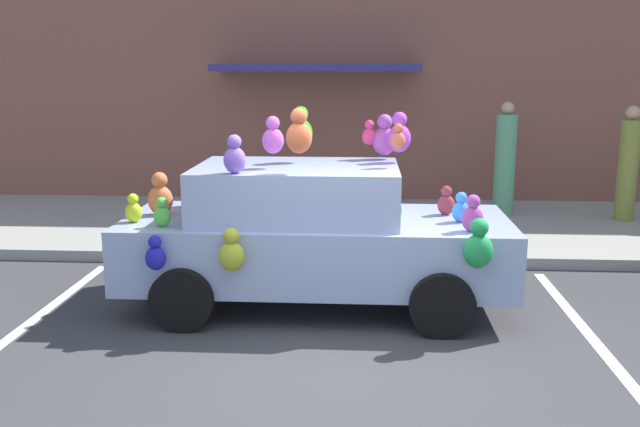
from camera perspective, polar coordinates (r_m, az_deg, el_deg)
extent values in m
plane|color=#38383A|center=(6.33, 1.58, -12.02)|extent=(60.00, 60.00, 0.00)
cube|color=gray|center=(11.06, 2.54, -1.07)|extent=(24.00, 4.00, 0.15)
cube|color=brown|center=(12.94, 2.87, 14.75)|extent=(24.00, 0.30, 6.40)
cube|color=navy|center=(12.41, -0.30, 11.88)|extent=(3.60, 1.10, 0.12)
cube|color=silver|center=(7.58, 20.71, -8.64)|extent=(0.12, 3.60, 0.01)
cube|color=silver|center=(8.00, -21.90, -7.64)|extent=(0.12, 3.60, 0.01)
cube|color=#98A5CB|center=(7.53, -0.29, -2.85)|extent=(4.10, 1.65, 0.68)
cube|color=#98A5CB|center=(7.42, -1.88, 1.81)|extent=(2.13, 1.45, 0.56)
cylinder|color=black|center=(8.43, 8.78, -3.65)|extent=(0.64, 0.22, 0.64)
cylinder|color=black|center=(6.87, 9.97, -7.36)|extent=(0.64, 0.22, 0.64)
cylinder|color=black|center=(8.58, -8.42, -3.36)|extent=(0.64, 0.22, 0.64)
cylinder|color=black|center=(7.05, -11.21, -6.89)|extent=(0.64, 0.22, 0.64)
ellipsoid|color=#58C944|center=(7.18, -12.81, -0.25)|extent=(0.18, 0.15, 0.21)
sphere|color=#58C944|center=(7.15, -12.87, 0.88)|extent=(0.11, 0.11, 0.11)
ellipsoid|color=#EF3673|center=(7.87, 4.06, 6.33)|extent=(0.16, 0.13, 0.19)
sphere|color=#EF3673|center=(7.86, 4.08, 7.29)|extent=(0.10, 0.10, 0.10)
ellipsoid|color=#A63F9B|center=(6.95, 12.40, -0.44)|extent=(0.21, 0.18, 0.25)
sphere|color=#A63F9B|center=(6.92, 12.46, 0.97)|extent=(0.14, 0.14, 0.14)
ellipsoid|color=olive|center=(6.99, -7.39, -0.14)|extent=(0.22, 0.18, 0.27)
sphere|color=olive|center=(6.96, -7.43, 1.34)|extent=(0.14, 0.14, 0.14)
ellipsoid|color=#D95E37|center=(6.77, -1.74, 6.22)|extent=(0.25, 0.21, 0.30)
sphere|color=#D95E37|center=(6.75, -1.75, 7.97)|extent=(0.16, 0.16, 0.16)
ellipsoid|color=#1F1EA3|center=(6.91, -13.34, -3.60)|extent=(0.20, 0.16, 0.24)
sphere|color=#1F1EA3|center=(6.87, -13.41, -2.28)|extent=(0.13, 0.13, 0.13)
ellipsoid|color=#3687E4|center=(7.36, 11.47, 0.14)|extent=(0.18, 0.15, 0.22)
sphere|color=#3687E4|center=(7.33, 11.52, 1.29)|extent=(0.12, 0.12, 0.12)
ellipsoid|color=#C7E020|center=(7.46, -15.04, 0.08)|extent=(0.18, 0.14, 0.21)
sphere|color=#C7E020|center=(7.43, -15.10, 1.17)|extent=(0.11, 0.11, 0.11)
ellipsoid|color=#B64EB3|center=(7.90, 5.30, 5.93)|extent=(0.27, 0.22, 0.32)
sphere|color=#B64EB3|center=(7.88, 5.33, 7.50)|extent=(0.17, 0.17, 0.17)
ellipsoid|color=#A8AA2C|center=(6.70, -7.26, -3.52)|extent=(0.25, 0.20, 0.29)
sphere|color=#A8AA2C|center=(6.65, -7.30, -1.85)|extent=(0.16, 0.16, 0.16)
ellipsoid|color=#1F9548|center=(6.63, 12.84, -3.01)|extent=(0.28, 0.23, 0.33)
sphere|color=#1F9548|center=(6.58, 12.93, -1.12)|extent=(0.18, 0.18, 0.18)
ellipsoid|color=green|center=(7.20, 5.85, 0.30)|extent=(0.23, 0.19, 0.28)
sphere|color=green|center=(7.17, 5.88, 1.78)|extent=(0.15, 0.15, 0.15)
ellipsoid|color=#835AC8|center=(6.84, -7.01, 4.37)|extent=(0.22, 0.18, 0.26)
sphere|color=#835AC8|center=(6.82, -7.05, 5.87)|extent=(0.14, 0.14, 0.14)
ellipsoid|color=#B752B8|center=(7.16, -3.88, 5.98)|extent=(0.22, 0.18, 0.26)
sphere|color=#B752B8|center=(7.15, -3.90, 7.42)|extent=(0.14, 0.14, 0.14)
ellipsoid|color=#36AF11|center=(7.59, -1.59, 6.62)|extent=(0.26, 0.21, 0.30)
sphere|color=#36AF11|center=(7.58, -1.60, 8.19)|extent=(0.16, 0.16, 0.16)
ellipsoid|color=maroon|center=(7.69, 10.30, 0.70)|extent=(0.19, 0.15, 0.22)
sphere|color=maroon|center=(7.66, 10.34, 1.81)|extent=(0.12, 0.12, 0.12)
ellipsoid|color=orange|center=(7.76, -12.97, 1.07)|extent=(0.27, 0.22, 0.32)
sphere|color=orange|center=(7.72, -13.05, 2.69)|extent=(0.17, 0.17, 0.17)
ellipsoid|color=#C4553B|center=(7.25, 6.43, 5.94)|extent=(0.16, 0.13, 0.19)
sphere|color=#C4553B|center=(7.23, 6.45, 6.96)|extent=(0.10, 0.10, 0.10)
ellipsoid|color=#B544C7|center=(7.63, 6.50, 6.13)|extent=(0.25, 0.21, 0.30)
sphere|color=#B544C7|center=(7.62, 6.54, 7.68)|extent=(0.16, 0.16, 0.16)
ellipsoid|color=#A34D18|center=(6.87, 4.74, -0.46)|extent=(0.19, 0.16, 0.23)
sphere|color=#A34D18|center=(6.83, 4.76, 0.83)|extent=(0.12, 0.12, 0.12)
ellipsoid|color=#9E723D|center=(9.68, 1.33, -1.38)|extent=(0.30, 0.25, 0.37)
sphere|color=#9E723D|center=(9.62, 1.34, 0.15)|extent=(0.21, 0.21, 0.21)
sphere|color=#9E723D|center=(9.61, 0.90, 0.59)|extent=(0.09, 0.09, 0.09)
sphere|color=#9E723D|center=(9.61, 1.78, 0.58)|extent=(0.09, 0.09, 0.09)
cylinder|color=olive|center=(12.07, 23.92, 3.23)|extent=(0.30, 0.30, 1.60)
sphere|color=tan|center=(11.98, 24.29, 7.54)|extent=(0.22, 0.22, 0.22)
cylinder|color=#5DA276|center=(11.82, 14.92, 3.85)|extent=(0.34, 0.34, 1.66)
sphere|color=tan|center=(11.73, 15.17, 8.36)|extent=(0.20, 0.20, 0.20)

